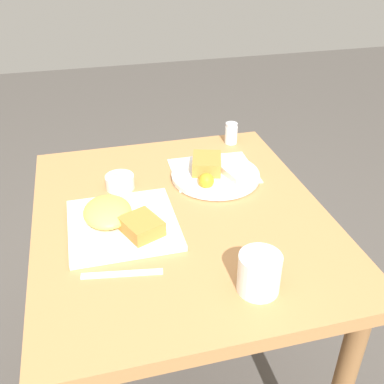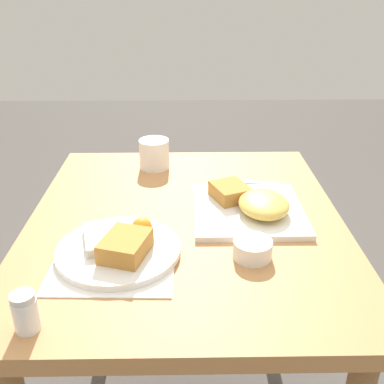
{
  "view_description": "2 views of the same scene",
  "coord_description": "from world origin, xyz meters",
  "px_view_note": "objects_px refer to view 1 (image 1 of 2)",
  "views": [
    {
      "loc": [
        0.93,
        -0.21,
        1.42
      ],
      "look_at": [
        -0.02,
        0.03,
        0.81
      ],
      "focal_mm": 42.0,
      "sensor_mm": 36.0,
      "label": 1
    },
    {
      "loc": [
        -0.92,
        0.0,
        1.29
      ],
      "look_at": [
        0.03,
        -0.02,
        0.82
      ],
      "focal_mm": 42.0,
      "sensor_mm": 36.0,
      "label": 2
    }
  ],
  "objects_px": {
    "sauce_ramekin": "(120,182)",
    "plate_square_near": "(119,220)",
    "plate_oval_far": "(214,172)",
    "salt_shaker": "(231,134)",
    "coffee_mug": "(259,273)",
    "butter_knife": "(122,274)"
  },
  "relations": [
    {
      "from": "butter_knife",
      "to": "coffee_mug",
      "type": "relative_size",
      "value": 2.0
    },
    {
      "from": "sauce_ramekin",
      "to": "plate_square_near",
      "type": "bearing_deg",
      "value": -6.93
    },
    {
      "from": "plate_square_near",
      "to": "coffee_mug",
      "type": "relative_size",
      "value": 3.0
    },
    {
      "from": "sauce_ramekin",
      "to": "butter_knife",
      "type": "relative_size",
      "value": 0.46
    },
    {
      "from": "sauce_ramekin",
      "to": "salt_shaker",
      "type": "relative_size",
      "value": 1.13
    },
    {
      "from": "butter_knife",
      "to": "plate_oval_far",
      "type": "bearing_deg",
      "value": 57.22
    },
    {
      "from": "salt_shaker",
      "to": "butter_knife",
      "type": "height_order",
      "value": "salt_shaker"
    },
    {
      "from": "sauce_ramekin",
      "to": "coffee_mug",
      "type": "bearing_deg",
      "value": 25.66
    },
    {
      "from": "salt_shaker",
      "to": "plate_oval_far",
      "type": "bearing_deg",
      "value": -29.96
    },
    {
      "from": "plate_square_near",
      "to": "sauce_ramekin",
      "type": "bearing_deg",
      "value": 173.07
    },
    {
      "from": "plate_square_near",
      "to": "salt_shaker",
      "type": "height_order",
      "value": "salt_shaker"
    },
    {
      "from": "plate_oval_far",
      "to": "sauce_ramekin",
      "type": "distance_m",
      "value": 0.27
    },
    {
      "from": "butter_knife",
      "to": "coffee_mug",
      "type": "bearing_deg",
      "value": -13.86
    },
    {
      "from": "plate_oval_far",
      "to": "butter_knife",
      "type": "distance_m",
      "value": 0.46
    },
    {
      "from": "plate_square_near",
      "to": "plate_oval_far",
      "type": "distance_m",
      "value": 0.34
    },
    {
      "from": "sauce_ramekin",
      "to": "coffee_mug",
      "type": "height_order",
      "value": "coffee_mug"
    },
    {
      "from": "plate_square_near",
      "to": "plate_oval_far",
      "type": "bearing_deg",
      "value": 120.36
    },
    {
      "from": "plate_square_near",
      "to": "plate_oval_far",
      "type": "relative_size",
      "value": 1.03
    },
    {
      "from": "plate_square_near",
      "to": "plate_oval_far",
      "type": "xyz_separation_m",
      "value": [
        -0.17,
        0.29,
        -0.0
      ]
    },
    {
      "from": "plate_square_near",
      "to": "butter_knife",
      "type": "xyz_separation_m",
      "value": [
        0.17,
        -0.02,
        -0.02
      ]
    },
    {
      "from": "plate_oval_far",
      "to": "salt_shaker",
      "type": "height_order",
      "value": "salt_shaker"
    },
    {
      "from": "plate_oval_far",
      "to": "plate_square_near",
      "type": "bearing_deg",
      "value": -59.64
    }
  ]
}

